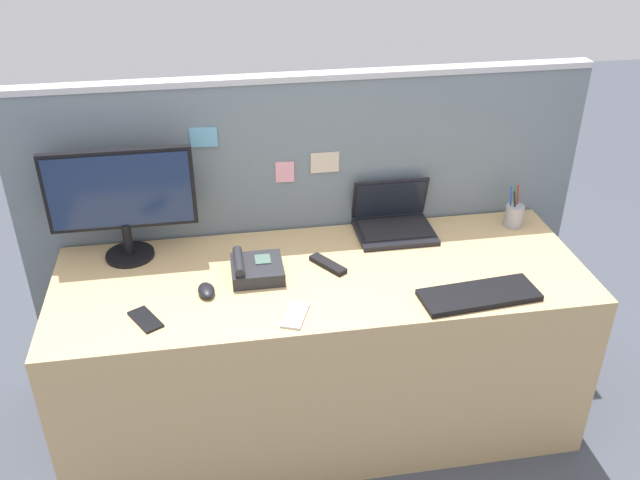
{
  "coord_description": "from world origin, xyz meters",
  "views": [
    {
      "loc": [
        -0.37,
        -2.19,
        2.19
      ],
      "look_at": [
        0.0,
        0.05,
        0.87
      ],
      "focal_mm": 38.69,
      "sensor_mm": 36.0,
      "label": 1
    }
  ],
  "objects": [
    {
      "name": "cubicle_divider",
      "position": [
        -0.0,
        0.41,
        0.71
      ],
      "size": [
        2.36,
        0.08,
        1.41
      ],
      "color": "slate",
      "rests_on": "ground_plane"
    },
    {
      "name": "tv_remote",
      "position": [
        0.03,
        0.05,
        0.76
      ],
      "size": [
        0.13,
        0.17,
        0.02
      ],
      "primitive_type": "cube",
      "rotation": [
        0.0,
        0.0,
        0.59
      ],
      "color": "black",
      "rests_on": "desk"
    },
    {
      "name": "cell_phone_black_slab",
      "position": [
        -0.65,
        -0.19,
        0.75
      ],
      "size": [
        0.13,
        0.16,
        0.01
      ],
      "primitive_type": "cube",
      "rotation": [
        0.0,
        0.0,
        0.52
      ],
      "color": "black",
      "rests_on": "desk"
    },
    {
      "name": "desk",
      "position": [
        0.0,
        0.0,
        0.37
      ],
      "size": [
        2.04,
        0.73,
        0.75
      ],
      "primitive_type": "cube",
      "color": "tan",
      "rests_on": "ground_plane"
    },
    {
      "name": "laptop",
      "position": [
        0.35,
        0.29,
        0.8
      ],
      "size": [
        0.32,
        0.26,
        0.21
      ],
      "color": "black",
      "rests_on": "desk"
    },
    {
      "name": "desk_phone",
      "position": [
        -0.25,
        0.03,
        0.78
      ],
      "size": [
        0.19,
        0.19,
        0.09
      ],
      "color": "#232328",
      "rests_on": "desk"
    },
    {
      "name": "pen_cup",
      "position": [
        0.87,
        0.24,
        0.8
      ],
      "size": [
        0.08,
        0.08,
        0.19
      ],
      "color": "#99999E",
      "rests_on": "desk"
    },
    {
      "name": "keyboard_main",
      "position": [
        0.53,
        -0.25,
        0.76
      ],
      "size": [
        0.44,
        0.2,
        0.02
      ],
      "primitive_type": "cube",
      "rotation": [
        0.0,
        0.0,
        0.09
      ],
      "color": "black",
      "rests_on": "desk"
    },
    {
      "name": "desktop_monitor",
      "position": [
        -0.73,
        0.26,
        1.01
      ],
      "size": [
        0.56,
        0.19,
        0.45
      ],
      "color": "black",
      "rests_on": "desk"
    },
    {
      "name": "cell_phone_silver_slab",
      "position": [
        -0.14,
        -0.26,
        0.75
      ],
      "size": [
        0.12,
        0.17,
        0.01
      ],
      "primitive_type": "cube",
      "rotation": [
        0.0,
        0.0,
        -0.38
      ],
      "color": "#B7BAC1",
      "rests_on": "desk"
    },
    {
      "name": "computer_mouse_right_hand",
      "position": [
        -0.44,
        -0.07,
        0.77
      ],
      "size": [
        0.07,
        0.11,
        0.03
      ],
      "primitive_type": "ellipsoid",
      "rotation": [
        0.0,
        0.0,
        0.14
      ],
      "color": "black",
      "rests_on": "desk"
    },
    {
      "name": "ground_plane",
      "position": [
        0.0,
        0.0,
        0.0
      ],
      "size": [
        10.0,
        10.0,
        0.0
      ],
      "primitive_type": "plane",
      "color": "#424751"
    }
  ]
}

